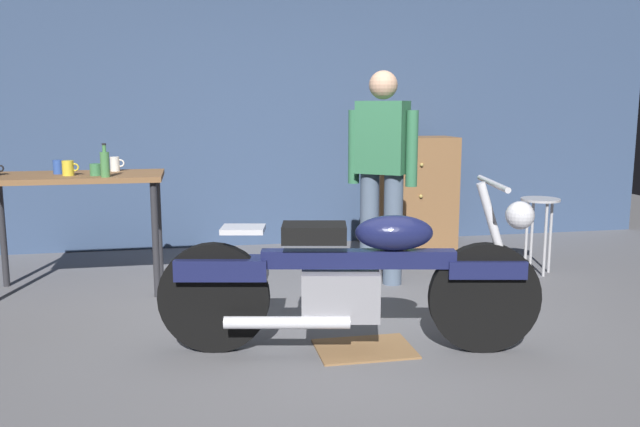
{
  "coord_description": "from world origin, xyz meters",
  "views": [
    {
      "loc": [
        -0.89,
        -3.78,
        1.42
      ],
      "look_at": [
        -0.01,
        0.7,
        0.65
      ],
      "focal_mm": 36.71,
      "sensor_mm": 36.0,
      "label": 1
    }
  ],
  "objects_px": {
    "motorcycle": "(352,276)",
    "bottle": "(105,164)",
    "shop_stool": "(540,215)",
    "wooden_dresser": "(413,193)",
    "mug_white_ceramic": "(115,164)",
    "mug_yellow_tall": "(68,168)",
    "mug_green_speckled": "(96,170)",
    "person_standing": "(382,168)",
    "mug_blue_enamel": "(59,167)"
  },
  "relations": [
    {
      "from": "wooden_dresser",
      "to": "shop_stool",
      "type": "bearing_deg",
      "value": -58.2
    },
    {
      "from": "shop_stool",
      "to": "mug_yellow_tall",
      "type": "bearing_deg",
      "value": 178.67
    },
    {
      "from": "wooden_dresser",
      "to": "mug_white_ceramic",
      "type": "distance_m",
      "value": 2.86
    },
    {
      "from": "shop_stool",
      "to": "wooden_dresser",
      "type": "distance_m",
      "value": 1.35
    },
    {
      "from": "person_standing",
      "to": "wooden_dresser",
      "type": "bearing_deg",
      "value": -82.73
    },
    {
      "from": "mug_blue_enamel",
      "to": "bottle",
      "type": "distance_m",
      "value": 0.47
    },
    {
      "from": "shop_stool",
      "to": "mug_green_speckled",
      "type": "bearing_deg",
      "value": 179.29
    },
    {
      "from": "mug_blue_enamel",
      "to": "mug_yellow_tall",
      "type": "height_order",
      "value": "mug_yellow_tall"
    },
    {
      "from": "person_standing",
      "to": "mug_yellow_tall",
      "type": "bearing_deg",
      "value": 34.39
    },
    {
      "from": "mug_blue_enamel",
      "to": "bottle",
      "type": "bearing_deg",
      "value": -38.31
    },
    {
      "from": "motorcycle",
      "to": "bottle",
      "type": "relative_size",
      "value": 8.97
    },
    {
      "from": "wooden_dresser",
      "to": "mug_white_ceramic",
      "type": "height_order",
      "value": "wooden_dresser"
    },
    {
      "from": "mug_blue_enamel",
      "to": "person_standing",
      "type": "bearing_deg",
      "value": -5.68
    },
    {
      "from": "mug_white_ceramic",
      "to": "bottle",
      "type": "xyz_separation_m",
      "value": [
        -0.02,
        -0.42,
        0.04
      ]
    },
    {
      "from": "mug_yellow_tall",
      "to": "bottle",
      "type": "height_order",
      "value": "bottle"
    },
    {
      "from": "wooden_dresser",
      "to": "person_standing",
      "type": "bearing_deg",
      "value": -119.76
    },
    {
      "from": "shop_stool",
      "to": "mug_yellow_tall",
      "type": "xyz_separation_m",
      "value": [
        -3.73,
        0.09,
        0.46
      ]
    },
    {
      "from": "mug_white_ceramic",
      "to": "mug_blue_enamel",
      "type": "bearing_deg",
      "value": -161.18
    },
    {
      "from": "mug_white_ceramic",
      "to": "bottle",
      "type": "distance_m",
      "value": 0.43
    },
    {
      "from": "mug_blue_enamel",
      "to": "mug_green_speckled",
      "type": "height_order",
      "value": "mug_blue_enamel"
    },
    {
      "from": "mug_green_speckled",
      "to": "motorcycle",
      "type": "bearing_deg",
      "value": -43.26
    },
    {
      "from": "mug_blue_enamel",
      "to": "bottle",
      "type": "height_order",
      "value": "bottle"
    },
    {
      "from": "mug_white_ceramic",
      "to": "mug_green_speckled",
      "type": "xyz_separation_m",
      "value": [
        -0.1,
        -0.31,
        -0.01
      ]
    },
    {
      "from": "shop_stool",
      "to": "person_standing",
      "type": "bearing_deg",
      "value": -179.11
    },
    {
      "from": "motorcycle",
      "to": "mug_yellow_tall",
      "type": "height_order",
      "value": "mug_yellow_tall"
    },
    {
      "from": "shop_stool",
      "to": "bottle",
      "type": "relative_size",
      "value": 2.66
    },
    {
      "from": "shop_stool",
      "to": "bottle",
      "type": "distance_m",
      "value": 3.49
    },
    {
      "from": "mug_yellow_tall",
      "to": "bottle",
      "type": "distance_m",
      "value": 0.32
    },
    {
      "from": "mug_white_ceramic",
      "to": "mug_yellow_tall",
      "type": "relative_size",
      "value": 0.94
    },
    {
      "from": "mug_blue_enamel",
      "to": "mug_green_speckled",
      "type": "relative_size",
      "value": 0.94
    },
    {
      "from": "person_standing",
      "to": "wooden_dresser",
      "type": "height_order",
      "value": "person_standing"
    },
    {
      "from": "motorcycle",
      "to": "person_standing",
      "type": "relative_size",
      "value": 1.29
    },
    {
      "from": "person_standing",
      "to": "bottle",
      "type": "relative_size",
      "value": 6.93
    },
    {
      "from": "shop_stool",
      "to": "mug_green_speckled",
      "type": "height_order",
      "value": "mug_green_speckled"
    },
    {
      "from": "wooden_dresser",
      "to": "mug_green_speckled",
      "type": "bearing_deg",
      "value": -158.55
    },
    {
      "from": "mug_green_speckled",
      "to": "mug_yellow_tall",
      "type": "distance_m",
      "value": 0.2
    },
    {
      "from": "motorcycle",
      "to": "person_standing",
      "type": "xyz_separation_m",
      "value": [
        0.58,
        1.4,
        0.48
      ]
    },
    {
      "from": "person_standing",
      "to": "mug_yellow_tall",
      "type": "xyz_separation_m",
      "value": [
        -2.34,
        0.11,
        0.03
      ]
    },
    {
      "from": "person_standing",
      "to": "wooden_dresser",
      "type": "relative_size",
      "value": 1.52
    },
    {
      "from": "mug_green_speckled",
      "to": "mug_yellow_tall",
      "type": "bearing_deg",
      "value": 168.0
    },
    {
      "from": "motorcycle",
      "to": "person_standing",
      "type": "height_order",
      "value": "person_standing"
    },
    {
      "from": "mug_white_ceramic",
      "to": "mug_yellow_tall",
      "type": "distance_m",
      "value": 0.4
    },
    {
      "from": "motorcycle",
      "to": "wooden_dresser",
      "type": "relative_size",
      "value": 1.97
    },
    {
      "from": "mug_blue_enamel",
      "to": "bottle",
      "type": "relative_size",
      "value": 0.45
    },
    {
      "from": "shop_stool",
      "to": "bottle",
      "type": "xyz_separation_m",
      "value": [
        -3.45,
        -0.07,
        0.5
      ]
    },
    {
      "from": "mug_green_speckled",
      "to": "bottle",
      "type": "height_order",
      "value": "bottle"
    },
    {
      "from": "mug_green_speckled",
      "to": "mug_yellow_tall",
      "type": "xyz_separation_m",
      "value": [
        -0.2,
        0.04,
        0.01
      ]
    },
    {
      "from": "motorcycle",
      "to": "mug_yellow_tall",
      "type": "relative_size",
      "value": 18.23
    },
    {
      "from": "shop_stool",
      "to": "bottle",
      "type": "bearing_deg",
      "value": -178.83
    },
    {
      "from": "person_standing",
      "to": "mug_green_speckled",
      "type": "height_order",
      "value": "person_standing"
    }
  ]
}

